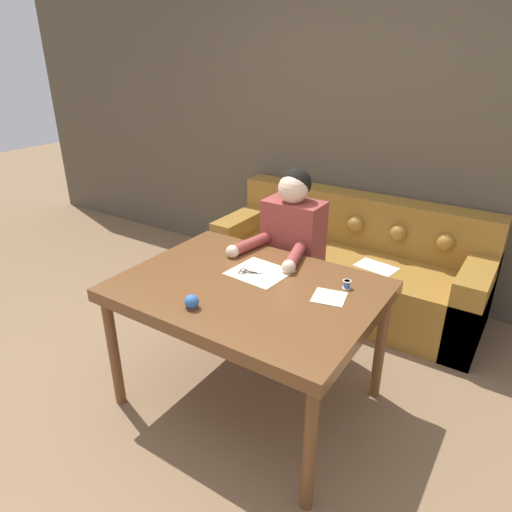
{
  "coord_description": "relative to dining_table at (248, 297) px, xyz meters",
  "views": [
    {
      "loc": [
        1.29,
        -1.61,
        1.91
      ],
      "look_at": [
        0.04,
        0.29,
        0.87
      ],
      "focal_mm": 32.0,
      "sensor_mm": 36.0,
      "label": 1
    }
  ],
  "objects": [
    {
      "name": "person",
      "position": [
        -0.09,
        0.65,
        -0.07
      ],
      "size": [
        0.46,
        0.6,
        1.24
      ],
      "color": "#33281E",
      "rests_on": "ground_plane"
    },
    {
      "name": "pattern_paper_main",
      "position": [
        -0.03,
        0.16,
        0.07
      ],
      "size": [
        0.33,
        0.3,
        0.0
      ],
      "color": "beige",
      "rests_on": "dining_table"
    },
    {
      "name": "pin_cushion",
      "position": [
        -0.09,
        -0.34,
        0.1
      ],
      "size": [
        0.07,
        0.07,
        0.07
      ],
      "color": "#4C3828",
      "rests_on": "dining_table"
    },
    {
      "name": "scissors",
      "position": [
        -0.05,
        0.13,
        0.07
      ],
      "size": [
        0.25,
        0.13,
        0.01
      ],
      "color": "silver",
      "rests_on": "dining_table"
    },
    {
      "name": "dining_table",
      "position": [
        0.0,
        0.0,
        0.0
      ],
      "size": [
        1.35,
        1.0,
        0.77
      ],
      "color": "brown",
      "rests_on": "ground_plane"
    },
    {
      "name": "ground_plane",
      "position": [
        -0.09,
        -0.14,
        -0.69
      ],
      "size": [
        16.0,
        16.0,
        0.0
      ],
      "primitive_type": "plane",
      "color": "#846647"
    },
    {
      "name": "thread_spool",
      "position": [
        0.45,
        0.25,
        0.09
      ],
      "size": [
        0.04,
        0.04,
        0.05
      ],
      "color": "#3366B2",
      "rests_on": "dining_table"
    },
    {
      "name": "pattern_paper_offcut",
      "position": [
        0.42,
        0.12,
        0.07
      ],
      "size": [
        0.19,
        0.19,
        0.0
      ],
      "color": "beige",
      "rests_on": "dining_table"
    },
    {
      "name": "couch",
      "position": [
        0.01,
        1.39,
        -0.38
      ],
      "size": [
        2.1,
        0.78,
        0.85
      ],
      "color": "olive",
      "rests_on": "ground_plane"
    },
    {
      "name": "wall_back",
      "position": [
        -0.09,
        1.79,
        0.61
      ],
      "size": [
        8.0,
        0.06,
        2.6
      ],
      "color": "brown",
      "rests_on": "ground_plane"
    }
  ]
}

